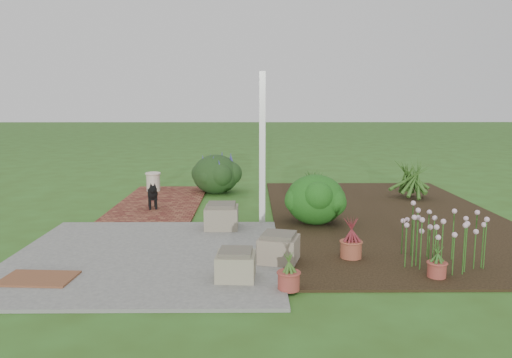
{
  "coord_description": "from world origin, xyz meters",
  "views": [
    {
      "loc": [
        0.12,
        -8.07,
        2.03
      ],
      "look_at": [
        0.2,
        0.4,
        0.7
      ],
      "focal_mm": 35.0,
      "sensor_mm": 36.0,
      "label": 1
    }
  ],
  "objects_px": {
    "black_dog": "(153,194)",
    "evergreen_shrub": "(315,198)",
    "cream_ceramic_urn": "(153,182)",
    "stone_trough_near": "(236,266)"
  },
  "relations": [
    {
      "from": "stone_trough_near",
      "to": "evergreen_shrub",
      "type": "distance_m",
      "value": 2.94
    },
    {
      "from": "black_dog",
      "to": "evergreen_shrub",
      "type": "distance_m",
      "value": 3.09
    },
    {
      "from": "black_dog",
      "to": "evergreen_shrub",
      "type": "xyz_separation_m",
      "value": [
        2.9,
        -1.06,
        0.13
      ]
    },
    {
      "from": "black_dog",
      "to": "evergreen_shrub",
      "type": "bearing_deg",
      "value": -34.43
    },
    {
      "from": "evergreen_shrub",
      "to": "black_dog",
      "type": "bearing_deg",
      "value": 159.86
    },
    {
      "from": "cream_ceramic_urn",
      "to": "evergreen_shrub",
      "type": "bearing_deg",
      "value": -41.96
    },
    {
      "from": "stone_trough_near",
      "to": "cream_ceramic_urn",
      "type": "height_order",
      "value": "cream_ceramic_urn"
    },
    {
      "from": "cream_ceramic_urn",
      "to": "evergreen_shrub",
      "type": "distance_m",
      "value": 4.38
    },
    {
      "from": "cream_ceramic_urn",
      "to": "evergreen_shrub",
      "type": "height_order",
      "value": "evergreen_shrub"
    },
    {
      "from": "cream_ceramic_urn",
      "to": "evergreen_shrub",
      "type": "relative_size",
      "value": 0.41
    }
  ]
}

